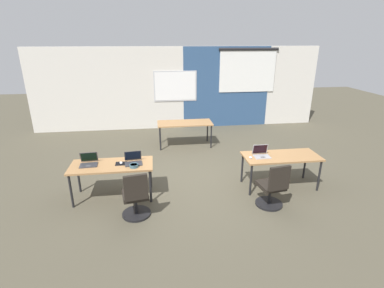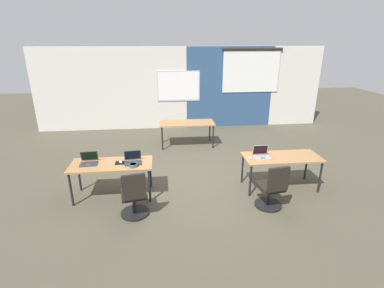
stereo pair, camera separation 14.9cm
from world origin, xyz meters
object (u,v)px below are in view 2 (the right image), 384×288
(desk_near_right, at_px, (282,159))
(chair_near_right_inner, at_px, (272,190))
(chair_near_left_inner, at_px, (134,198))
(mouse_near_right_inner, at_px, (250,158))
(laptop_near_left_inner, at_px, (133,160))
(desk_near_left, at_px, (112,166))
(laptop_near_left_end, at_px, (89,161))
(snack_bowl, at_px, (133,165))
(mouse_near_left_inner, at_px, (121,162))
(desk_far_center, at_px, (187,124))
(laptop_near_right_inner, at_px, (261,155))

(desk_near_right, height_order, chair_near_right_inner, chair_near_right_inner)
(chair_near_right_inner, bearing_deg, chair_near_left_inner, -8.49)
(desk_near_right, bearing_deg, mouse_near_right_inner, -175.68)
(desk_near_right, relative_size, laptop_near_left_inner, 4.45)
(desk_near_left, relative_size, laptop_near_left_end, 4.58)
(chair_near_left_inner, bearing_deg, snack_bowl, -96.25)
(desk_near_right, bearing_deg, mouse_near_left_inner, 179.78)
(chair_near_left_inner, relative_size, snack_bowl, 5.18)
(desk_far_center, distance_m, mouse_near_left_inner, 3.20)
(mouse_near_right_inner, height_order, chair_near_left_inner, chair_near_left_inner)
(desk_far_center, relative_size, laptop_near_left_inner, 4.45)
(desk_near_left, relative_size, chair_near_right_inner, 1.74)
(desk_far_center, distance_m, chair_near_right_inner, 3.80)
(desk_near_left, relative_size, desk_near_right, 1.00)
(mouse_near_left_inner, relative_size, snack_bowl, 0.63)
(desk_near_left, xyz_separation_m, snack_bowl, (0.45, -0.19, 0.10))
(laptop_near_right_inner, height_order, laptop_near_left_inner, laptop_near_right_inner)
(desk_far_center, distance_m, snack_bowl, 3.26)
(laptop_near_right_inner, bearing_deg, desk_near_left, -179.89)
(chair_near_left_inner, distance_m, laptop_near_left_end, 1.30)
(desk_far_center, height_order, snack_bowl, snack_bowl)
(chair_near_left_inner, bearing_deg, desk_near_right, -175.63)
(laptop_near_right_inner, bearing_deg, snack_bowl, -175.75)
(laptop_near_right_inner, bearing_deg, chair_near_left_inner, -163.02)
(laptop_near_left_end, bearing_deg, desk_far_center, 47.64)
(mouse_near_left_inner, distance_m, snack_bowl, 0.33)
(laptop_near_left_end, bearing_deg, chair_near_left_inner, -45.93)
(desk_near_left, height_order, laptop_near_left_end, laptop_near_left_end)
(snack_bowl, bearing_deg, chair_near_right_inner, -12.77)
(desk_near_left, distance_m, desk_far_center, 3.30)
(laptop_near_left_inner, bearing_deg, desk_near_right, -6.23)
(desk_near_right, height_order, snack_bowl, snack_bowl)
(desk_near_right, bearing_deg, snack_bowl, -176.51)
(desk_near_right, bearing_deg, laptop_near_right_inner, 177.18)
(mouse_near_right_inner, relative_size, laptop_near_left_inner, 0.30)
(laptop_near_left_end, bearing_deg, mouse_near_left_inner, -7.70)
(desk_far_center, bearing_deg, laptop_near_right_inner, -64.72)
(chair_near_left_inner, bearing_deg, laptop_near_left_end, -52.24)
(laptop_near_left_inner, bearing_deg, laptop_near_left_end, 170.91)
(laptop_near_right_inner, bearing_deg, laptop_near_left_inner, 179.98)
(desk_near_left, xyz_separation_m, mouse_near_left_inner, (0.18, 0.01, 0.08))
(laptop_near_left_end, bearing_deg, laptop_near_left_inner, -6.85)
(desk_near_left, xyz_separation_m, desk_near_right, (3.50, 0.00, 0.00))
(mouse_near_left_inner, xyz_separation_m, chair_near_left_inner, (0.30, -0.79, -0.36))
(laptop_near_right_inner, xyz_separation_m, laptop_near_left_inner, (-2.64, -0.01, -0.00))
(chair_near_left_inner, bearing_deg, desk_far_center, -119.57)
(desk_near_right, xyz_separation_m, laptop_near_left_inner, (-3.07, 0.01, 0.11))
(desk_near_left, bearing_deg, snack_bowl, -22.65)
(chair_near_left_inner, bearing_deg, laptop_near_left_inner, -95.74)
(chair_near_right_inner, bearing_deg, laptop_near_right_inner, -101.52)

